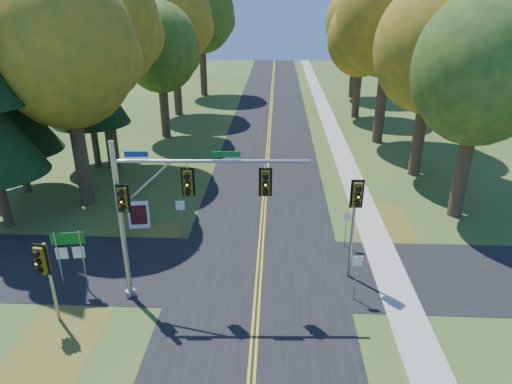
{
  "coord_description": "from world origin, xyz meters",
  "views": [
    {
      "loc": [
        0.71,
        -16.55,
        12.14
      ],
      "look_at": [
        -0.25,
        4.17,
        3.2
      ],
      "focal_mm": 32.0,
      "sensor_mm": 36.0,
      "label": 1
    }
  ],
  "objects_px": {
    "info_kiosk": "(139,215)",
    "route_sign_cluster": "(70,250)",
    "east_signal_pole": "(356,205)",
    "traffic_mast": "(166,202)"
  },
  "relations": [
    {
      "from": "traffic_mast",
      "to": "info_kiosk",
      "type": "height_order",
      "value": "traffic_mast"
    },
    {
      "from": "info_kiosk",
      "to": "route_sign_cluster",
      "type": "bearing_deg",
      "value": -110.79
    },
    {
      "from": "traffic_mast",
      "to": "info_kiosk",
      "type": "xyz_separation_m",
      "value": [
        -3.32,
        6.32,
        -3.75
      ]
    },
    {
      "from": "east_signal_pole",
      "to": "route_sign_cluster",
      "type": "bearing_deg",
      "value": -174.47
    },
    {
      "from": "traffic_mast",
      "to": "info_kiosk",
      "type": "distance_m",
      "value": 8.06
    },
    {
      "from": "east_signal_pole",
      "to": "info_kiosk",
      "type": "xyz_separation_m",
      "value": [
        -11.16,
        4.56,
        -2.97
      ]
    },
    {
      "from": "east_signal_pole",
      "to": "info_kiosk",
      "type": "height_order",
      "value": "east_signal_pole"
    },
    {
      "from": "route_sign_cluster",
      "to": "info_kiosk",
      "type": "xyz_separation_m",
      "value": [
        1.13,
        6.08,
        -1.31
      ]
    },
    {
      "from": "route_sign_cluster",
      "to": "info_kiosk",
      "type": "bearing_deg",
      "value": 70.65
    },
    {
      "from": "traffic_mast",
      "to": "east_signal_pole",
      "type": "bearing_deg",
      "value": 10.05
    }
  ]
}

